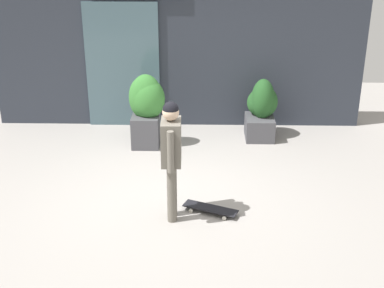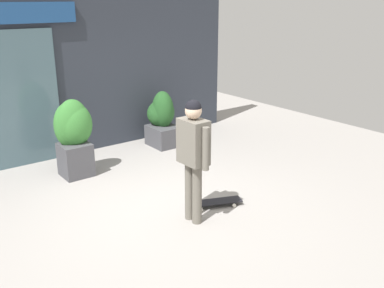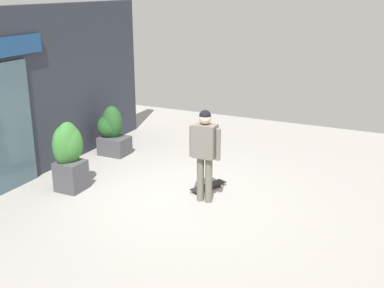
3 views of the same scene
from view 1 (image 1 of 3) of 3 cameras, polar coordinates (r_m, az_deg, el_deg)
name	(u,v)px [view 1 (image 1 of 3)]	position (r m, az deg, el deg)	size (l,w,h in m)	color
ground_plane	(169,197)	(8.10, -2.47, -5.64)	(12.00, 12.00, 0.00)	#9E9993
building_facade	(175,40)	(10.45, -1.77, 10.99)	(7.16, 0.31, 3.40)	#2D333D
skateboarder	(171,149)	(7.10, -2.21, -0.57)	(0.27, 0.59, 1.71)	#666056
skateboard	(210,209)	(7.67, 1.96, -6.86)	(0.81, 0.49, 0.08)	black
planter_box_left	(262,107)	(10.14, 7.44, 3.90)	(0.60, 0.74, 1.13)	#47474C
planter_box_right	(146,105)	(9.62, -4.92, 4.14)	(0.65, 0.51, 1.34)	#47474C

